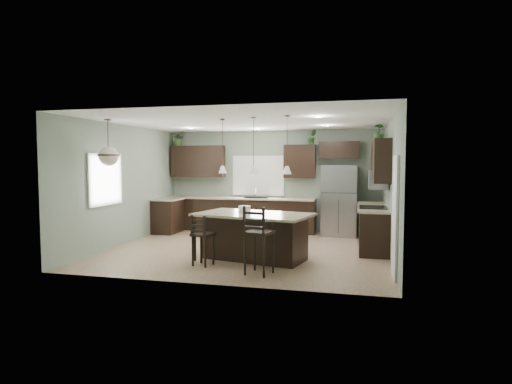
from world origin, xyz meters
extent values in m
plane|color=#9E8466|center=(0.00, 0.00, 0.00)|extent=(6.00, 6.00, 0.00)
cube|color=white|center=(2.98, -1.55, 1.02)|extent=(0.04, 0.82, 2.04)
cube|color=white|center=(-0.40, 2.73, 1.55)|extent=(1.35, 0.02, 1.00)
cube|color=white|center=(-2.98, -0.80, 1.55)|extent=(0.02, 1.10, 1.00)
cube|color=black|center=(-2.70, 1.70, 0.45)|extent=(0.60, 0.90, 0.90)
cube|color=#BCAE8E|center=(-2.68, 1.70, 0.92)|extent=(0.66, 0.96, 0.04)
cube|color=black|center=(-0.85, 2.45, 0.45)|extent=(4.20, 0.60, 0.90)
cube|color=#BCAE8E|center=(-0.85, 2.43, 0.92)|extent=(4.20, 0.66, 0.04)
cube|color=gray|center=(-0.40, 2.43, 0.94)|extent=(0.70, 0.45, 0.01)
cylinder|color=silver|center=(-0.40, 2.40, 1.08)|extent=(0.02, 0.02, 0.28)
cube|color=black|center=(-2.15, 2.58, 1.95)|extent=(1.55, 0.34, 0.90)
cube|color=black|center=(0.80, 2.58, 1.95)|extent=(0.85, 0.34, 0.90)
cube|color=black|center=(1.85, 2.58, 2.25)|extent=(1.05, 0.34, 0.45)
cube|color=black|center=(2.70, 0.87, 0.45)|extent=(0.60, 2.35, 0.90)
cube|color=#BCAE8E|center=(2.68, 0.87, 0.92)|extent=(0.66, 2.35, 0.04)
cube|color=black|center=(2.68, 0.60, 0.94)|extent=(0.58, 0.75, 0.02)
cube|color=gray|center=(2.40, 0.60, 0.45)|extent=(0.01, 0.72, 0.60)
cube|color=black|center=(2.83, 0.87, 1.95)|extent=(0.34, 2.35, 0.90)
cube|color=gray|center=(2.78, 0.60, 1.55)|extent=(0.40, 0.75, 0.40)
cube|color=#9C9BA3|center=(1.88, 2.31, 0.93)|extent=(0.90, 0.74, 1.85)
cube|color=black|center=(0.38, -0.95, 0.46)|extent=(2.42, 1.71, 0.92)
cylinder|color=silver|center=(0.18, -0.90, 0.99)|extent=(0.24, 0.24, 0.14)
cube|color=black|center=(-0.43, -1.61, 0.48)|extent=(0.43, 0.43, 0.96)
cube|color=black|center=(0.73, -1.98, 0.60)|extent=(0.53, 0.53, 1.19)
imported|color=#335324|center=(-2.72, 2.55, 2.62)|extent=(0.48, 0.45, 0.43)
imported|color=#284D21|center=(1.13, 2.55, 2.60)|extent=(0.27, 0.24, 0.40)
imported|color=#244F22|center=(2.80, 1.38, 2.62)|extent=(0.33, 0.33, 0.44)
plane|color=slate|center=(0.00, 2.75, 1.40)|extent=(6.00, 0.00, 6.00)
plane|color=slate|center=(0.00, -2.75, 1.40)|extent=(6.00, 0.00, 6.00)
plane|color=slate|center=(-3.00, 0.00, 1.40)|extent=(0.00, 5.50, 5.50)
plane|color=slate|center=(3.00, 0.00, 1.40)|extent=(0.00, 5.50, 5.50)
plane|color=white|center=(0.00, 0.00, 2.80)|extent=(6.00, 6.00, 0.00)
camera|label=1|loc=(2.38, -9.02, 1.93)|focal=30.00mm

